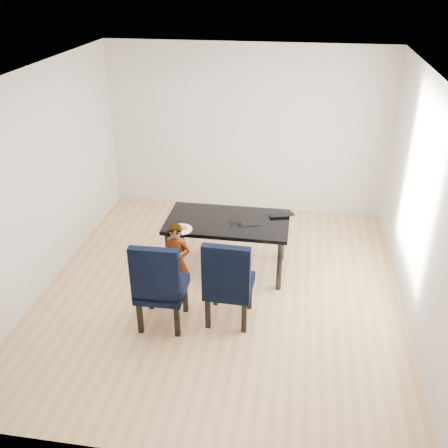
% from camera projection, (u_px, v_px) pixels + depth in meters
% --- Properties ---
extents(floor, '(4.50, 5.00, 0.01)m').
position_uv_depth(floor, '(222.00, 290.00, 6.43)').
color(floor, tan).
rests_on(floor, ground).
extents(ceiling, '(4.50, 5.00, 0.01)m').
position_uv_depth(ceiling, '(221.00, 75.00, 5.16)').
color(ceiling, white).
rests_on(ceiling, wall_back).
extents(wall_back, '(4.50, 0.01, 2.70)m').
position_uv_depth(wall_back, '(247.00, 130.00, 7.98)').
color(wall_back, silver).
rests_on(wall_back, ground).
extents(wall_front, '(4.50, 0.01, 2.70)m').
position_uv_depth(wall_front, '(166.00, 335.00, 3.61)').
color(wall_front, silver).
rests_on(wall_front, ground).
extents(wall_left, '(0.01, 5.00, 2.70)m').
position_uv_depth(wall_left, '(40.00, 182.00, 6.11)').
color(wall_left, silver).
rests_on(wall_left, ground).
extents(wall_right, '(0.01, 5.00, 2.70)m').
position_uv_depth(wall_right, '(423.00, 207.00, 5.48)').
color(wall_right, silver).
rests_on(wall_right, ground).
extents(dining_table, '(1.60, 0.90, 0.75)m').
position_uv_depth(dining_table, '(227.00, 245.00, 6.69)').
color(dining_table, black).
rests_on(dining_table, floor).
extents(chair_left, '(0.55, 0.57, 1.12)m').
position_uv_depth(chair_left, '(162.00, 281.00, 5.60)').
color(chair_left, black).
rests_on(chair_left, floor).
extents(chair_right, '(0.55, 0.57, 1.10)m').
position_uv_depth(chair_right, '(230.00, 279.00, 5.67)').
color(chair_right, black).
rests_on(chair_right, floor).
extents(child, '(0.38, 0.28, 0.97)m').
position_uv_depth(child, '(177.00, 260.00, 6.14)').
color(child, '#FF4615').
rests_on(child, floor).
extents(plate, '(0.35, 0.35, 0.02)m').
position_uv_depth(plate, '(181.00, 229.00, 6.28)').
color(plate, white).
rests_on(plate, dining_table).
extents(sandwich, '(0.17, 0.10, 0.06)m').
position_uv_depth(sandwich, '(182.00, 227.00, 6.25)').
color(sandwich, '#A67D3B').
rests_on(sandwich, plate).
extents(laptop, '(0.38, 0.30, 0.03)m').
position_uv_depth(laptop, '(281.00, 214.00, 6.65)').
color(laptop, black).
rests_on(laptop, dining_table).
extents(cable_tangle, '(0.20, 0.20, 0.01)m').
position_uv_depth(cable_tangle, '(236.00, 226.00, 6.36)').
color(cable_tangle, black).
rests_on(cable_tangle, dining_table).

